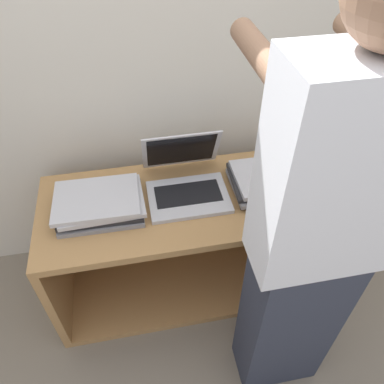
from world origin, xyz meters
name	(u,v)px	position (x,y,z in m)	size (l,w,h in m)	color
ground_plane	(199,324)	(0.00, 0.00, 0.00)	(12.00, 12.00, 0.00)	#756B5B
wall_back	(171,39)	(0.00, 0.66, 1.20)	(8.00, 0.05, 2.40)	beige
cart	(187,233)	(0.00, 0.35, 0.32)	(1.34, 0.56, 0.64)	#A87A47
laptop_open	(186,181)	(0.00, 0.34, 0.69)	(0.36, 0.37, 0.25)	#B7B7BC
laptop_stack_left	(100,203)	(-0.38, 0.28, 0.68)	(0.38, 0.28, 0.08)	gray
laptop_stack_right	(272,180)	(0.39, 0.28, 0.68)	(0.38, 0.27, 0.08)	#232326
person	(312,246)	(0.30, -0.25, 0.88)	(0.40, 0.53, 1.74)	#2D3342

